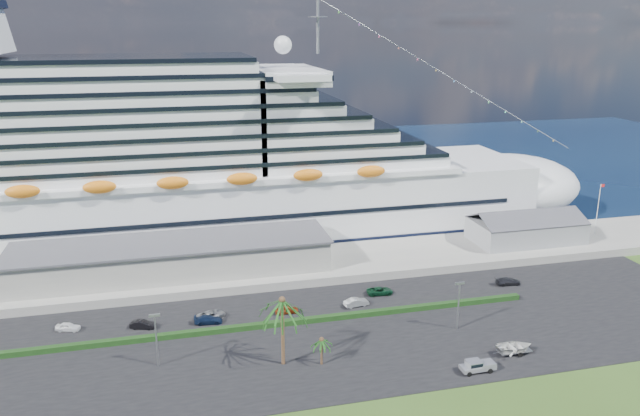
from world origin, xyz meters
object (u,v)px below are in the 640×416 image
object	(u,v)px
cruise_ship	(183,170)
pickup_truck	(477,365)
parked_car_3	(208,320)
boat_trailer	(515,347)

from	to	relation	value
cruise_ship	pickup_truck	distance (m)	80.45
cruise_ship	pickup_truck	bearing A→B (deg)	-60.88
cruise_ship	parked_car_3	xyz separation A→B (m)	(1.70, -44.22, -15.89)
boat_trailer	cruise_ship	bearing A→B (deg)	125.16
parked_car_3	pickup_truck	bearing A→B (deg)	-117.78
pickup_truck	boat_trailer	bearing A→B (deg)	21.96
parked_car_3	boat_trailer	distance (m)	49.55
pickup_truck	boat_trailer	world-z (taller)	boat_trailer
cruise_ship	parked_car_3	size ratio (longest dim) A/B	40.77
pickup_truck	cruise_ship	bearing A→B (deg)	119.12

